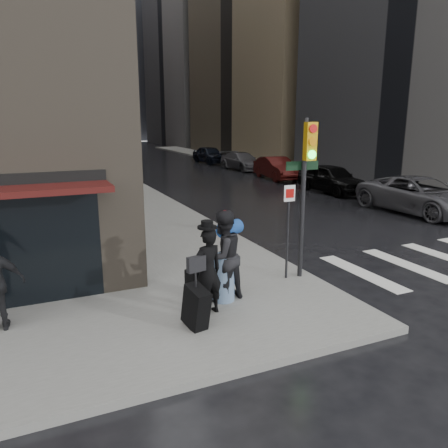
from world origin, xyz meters
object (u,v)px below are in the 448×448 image
Objects in this scene: man_overcoat at (205,277)px; parked_car_4 at (210,155)px; parked_car_0 at (420,195)px; man_jeans at (222,256)px; fire_hydrant at (225,222)px; traffic_light at (304,177)px; parked_car_1 at (332,178)px; parked_car_3 at (242,161)px; parked_car_2 at (277,168)px.

parked_car_4 is (12.25, 29.55, -0.20)m from man_overcoat.
man_overcoat is 0.35× the size of parked_car_0.
parked_car_4 is at bearing -130.37° from man_jeans.
parked_car_0 reaches higher than fire_hydrant.
traffic_light is 30.02m from parked_car_4.
parked_car_4 reaches higher than fire_hydrant.
parked_car_0 is (11.64, 5.30, -0.36)m from man_jeans.
traffic_light is 0.84× the size of parked_car_1.
man_overcoat is 16.97m from parked_car_1.
fire_hydrant is (2.52, 5.43, -0.66)m from man_jeans.
parked_car_3 is at bearing 61.83° from fire_hydrant.
parked_car_4 is (11.63, 28.96, -0.38)m from man_jeans.
man_overcoat is at bearing -122.32° from parked_car_3.
parked_car_2 is 11.83m from parked_car_4.
parked_car_3 is at bearing -129.37° from man_overcoat.
parked_car_0 is at bearing -90.03° from parked_car_1.
parked_car_1 is 1.02× the size of parked_car_4.
parked_car_4 is (-0.32, 5.91, 0.08)m from parked_car_3.
parked_car_1 reaches higher than parked_car_4.
man_overcoat is 0.44× the size of parked_car_4.
man_overcoat is at bearing -119.55° from parked_car_2.
man_jeans is 0.35× the size of parked_car_0.
parked_car_3 is at bearing -90.88° from parked_car_4.
fire_hydrant is 0.16× the size of parked_car_4.
traffic_light is 24.61m from parked_car_3.
man_overcoat is 0.99× the size of man_jeans.
parked_car_4 is (-0.01, 23.65, -0.01)m from parked_car_0.
traffic_light is at bearing -92.20° from fire_hydrant.
fire_hydrant is at bearing -133.36° from man_jeans.
parked_car_1 reaches higher than fire_hydrant.
traffic_light reaches higher than man_overcoat.
parked_car_1 is at bearing 88.31° from parked_car_0.
parked_car_4 reaches higher than parked_car_2.
fire_hydrant is at bearing -122.77° from parked_car_2.
parked_car_0 is 11.83m from parked_car_2.
man_jeans is 0.51× the size of traffic_light.
man_overcoat is 2.67× the size of fire_hydrant.
man_jeans is 2.70× the size of fire_hydrant.
fire_hydrant is at bearing -122.48° from parked_car_3.
traffic_light is 19.15m from parked_car_2.
parked_car_0 is 1.24× the size of parked_car_2.
fire_hydrant is at bearing -128.90° from man_overcoat.
parked_car_1 is at bearing -85.22° from parked_car_2.
man_overcoat is at bearing -117.54° from fire_hydrant.
parked_car_2 is at bearing 52.23° from fire_hydrant.
parked_car_4 is at bearing 88.80° from parked_car_3.
man_jeans reaches higher than fire_hydrant.
traffic_light reaches higher than parked_car_0.
parked_car_2 reaches higher than parked_car_3.
parked_car_2 is (12.21, 17.73, -0.23)m from man_overcoat.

